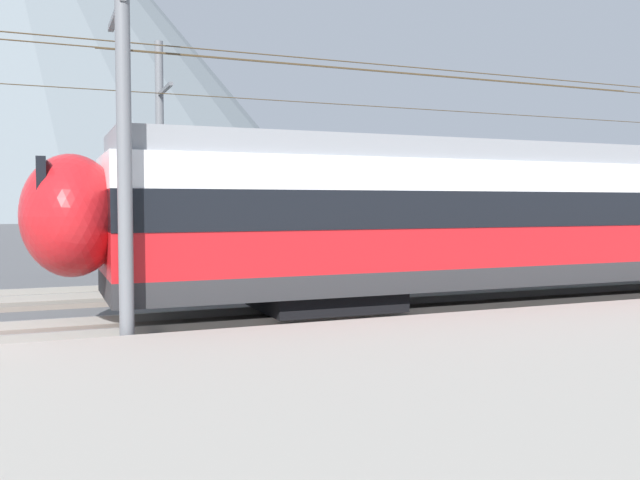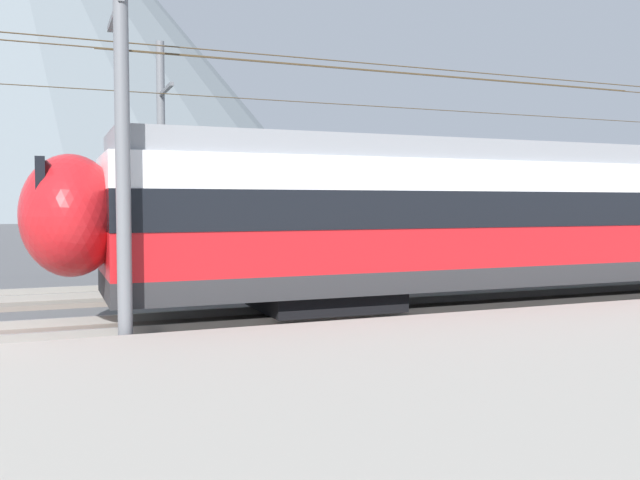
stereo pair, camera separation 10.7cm
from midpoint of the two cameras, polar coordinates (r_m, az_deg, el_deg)
The scene contains 4 objects.
train_near_platform at distance 17.94m, azimuth 20.69°, elevation 2.01°, with size 24.91×2.98×4.27m.
train_far_track at distance 24.09m, azimuth 17.91°, elevation 2.28°, with size 27.05×2.87×4.27m.
catenary_mast_mid at distance 11.74m, azimuth -16.13°, elevation 12.10°, with size 48.92×2.12×8.47m.
catenary_mast_far_side at distance 20.49m, azimuth -12.97°, elevation 6.71°, with size 48.92×2.13×7.23m.
Camera 2 is at (2.98, -11.86, 2.49)m, focal length 38.08 mm.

